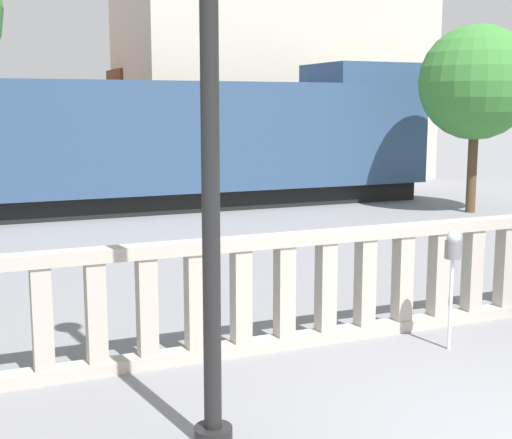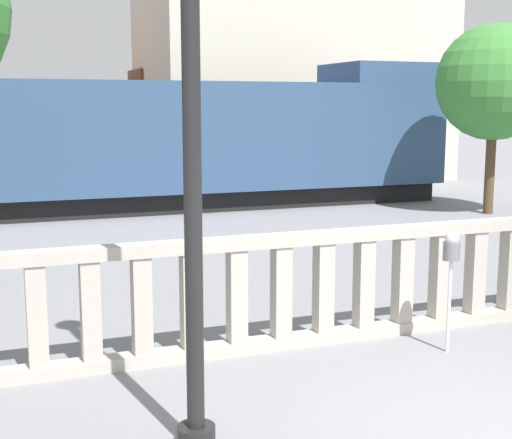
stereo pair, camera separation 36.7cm
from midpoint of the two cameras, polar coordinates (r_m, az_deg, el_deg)
name	(u,v)px [view 1 (the left image)]	position (r m, az deg, el deg)	size (l,w,h in m)	color
balustrade	(346,284)	(8.64, 5.97, -5.19)	(14.17, 0.24, 1.35)	#ADA599
lamppost	(209,55)	(5.53, -5.71, 12.97)	(0.35, 0.35, 5.78)	black
parking_meter	(453,253)	(8.38, 14.27, -2.60)	(0.19, 0.19, 1.41)	silver
train_near	(107,144)	(19.19, -12.38, 5.95)	(18.46, 3.02, 4.00)	black
building_block	(271,39)	(27.86, 0.81, 14.22)	(10.97, 6.28, 10.49)	beige
tree_left	(476,83)	(19.37, 16.68, 10.43)	(2.94, 2.94, 4.84)	#4C3823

